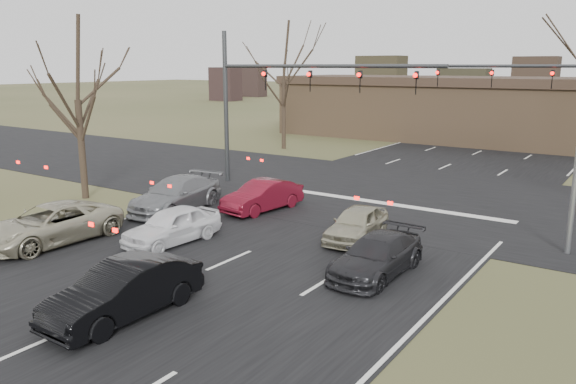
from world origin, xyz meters
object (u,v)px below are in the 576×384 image
car_grey_ahead (176,194)px  car_black_hatch (124,291)px  car_silver_suv (51,224)px  mast_arm_far (558,89)px  car_silver_ahead (357,224)px  building (530,111)px  car_white_sedan (172,225)px  car_red_ahead (262,196)px  car_charcoal_sedan (377,256)px  mast_arm_near (275,89)px

car_grey_ahead → car_black_hatch: bearing=-59.1°
car_silver_suv → car_grey_ahead: bearing=87.8°
mast_arm_far → car_grey_ahead: size_ratio=2.23×
car_black_hatch → car_silver_ahead: 9.20m
car_black_hatch → car_silver_ahead: bearing=78.6°
car_silver_suv → building: bearing=78.5°
car_white_sedan → mast_arm_far: bearing=68.8°
building → car_red_ahead: (-5.00, -29.15, -2.00)m
car_charcoal_sedan → mast_arm_far: bearing=86.0°
building → car_silver_ahead: size_ratio=11.61×
car_white_sedan → car_charcoal_sedan: bearing=13.2°
mast_arm_near → mast_arm_far: 15.17m
car_white_sedan → car_grey_ahead: bearing=137.2°
mast_arm_far → car_silver_ahead: size_ratio=3.05×
car_silver_suv → car_black_hatch: car_black_hatch is taller
car_white_sedan → car_grey_ahead: size_ratio=0.77×
car_white_sedan → car_red_ahead: bearing=94.5°
mast_arm_near → car_silver_suv: size_ratio=2.41×
mast_arm_far → car_white_sedan: mast_arm_far is taller
car_charcoal_sedan → car_grey_ahead: 10.83m
mast_arm_far → car_white_sedan: size_ratio=2.90×
car_silver_suv → car_grey_ahead: car_grey_ahead is taller
car_silver_suv → car_white_sedan: size_ratio=1.32×
building → car_white_sedan: bearing=-98.1°
car_red_ahead → car_silver_ahead: (5.39, -1.51, -0.04)m
building → mast_arm_far: bearing=-74.4°
mast_arm_far → car_silver_ahead: bearing=-103.6°
car_silver_ahead → car_red_ahead: bearing=158.6°
car_grey_ahead → car_charcoal_sedan: bearing=-18.7°
car_silver_suv → car_white_sedan: (3.58, 2.44, -0.05)m
car_charcoal_sedan → car_red_ahead: car_red_ahead is taller
car_charcoal_sedan → car_red_ahead: size_ratio=1.03×
car_red_ahead → mast_arm_far: bearing=63.9°
building → mast_arm_far: 15.75m
car_black_hatch → car_charcoal_sedan: car_black_hatch is taller
mast_arm_far → car_red_ahead: size_ratio=2.76×
car_white_sedan → car_black_hatch: bearing=-52.1°
car_white_sedan → car_grey_ahead: (-3.21, 3.38, 0.07)m
building → mast_arm_far: size_ratio=3.81×
car_charcoal_sedan → car_grey_ahead: bearing=169.9°
car_grey_ahead → car_silver_suv: bearing=-101.0°
car_grey_ahead → car_red_ahead: (3.13, 2.12, -0.06)m
car_black_hatch → car_charcoal_sedan: (3.99, 6.26, -0.10)m
car_silver_ahead → building: bearing=85.0°
mast_arm_near → car_silver_suv: bearing=-96.0°
mast_arm_near → car_red_ahead: bearing=-61.8°
mast_arm_near → car_silver_ahead: 10.49m
car_charcoal_sedan → car_grey_ahead: (-10.62, 2.13, 0.13)m
building → car_black_hatch: size_ratio=9.94×
car_silver_suv → car_charcoal_sedan: size_ratio=1.22×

